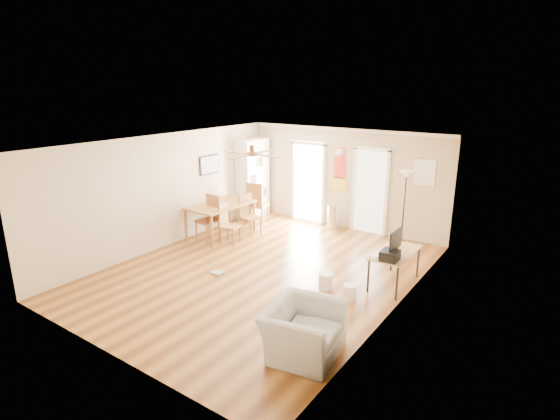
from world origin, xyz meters
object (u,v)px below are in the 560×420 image
Objects in this scene: dining_table at (221,220)px; wastebasket_a at (325,281)px; trash_can at (333,217)px; printer at (390,255)px; dining_chair_right_a at (250,215)px; armchair at (303,331)px; dining_chair_right_b at (230,224)px; bookshelf at (253,179)px; torchiere_lamp at (404,207)px; computer_desk at (394,268)px; wastebasket_b at (349,292)px; dining_chair_near at (207,219)px; dining_chair_far at (258,203)px.

dining_table is 5.48× the size of wastebasket_a.
printer reaches higher than trash_can.
dining_chair_right_a is 5.16m from armchair.
dining_chair_right_b is at bearing -170.68° from dining_chair_right_a.
wastebasket_a is (-1.03, -0.45, -0.60)m from printer.
bookshelf reaches higher than torchiere_lamp.
computer_desk is (3.99, 0.09, -0.14)m from dining_chair_right_b.
wastebasket_a is 0.57m from wastebasket_b.
printer is (4.60, -0.65, 0.34)m from dining_table.
dining_table is 1.74× the size of dining_chair_right_b.
bookshelf reaches higher than printer.
bookshelf is 6.38× the size of printer.
wastebasket_b is at bearing -52.01° from bookshelf.
computer_desk is at bearing 95.82° from printer.
dining_chair_right_b reaches higher than computer_desk.
printer is at bearing -8.02° from dining_table.
torchiere_lamp is (3.33, 1.58, 0.38)m from dining_chair_right_a.
trash_can is (2.42, 0.28, -0.78)m from bookshelf.
armchair is (4.36, -2.64, -0.19)m from dining_chair_near.
dining_chair_right_b is (0.00, -0.77, -0.03)m from dining_chair_right_a.
dining_chair_right_b is 4.66m from armchair.
dining_chair_right_b is at bearing 165.27° from wastebasket_b.
dining_chair_near reaches higher than computer_desk.
dining_chair_right_b is at bearing -178.78° from computer_desk.
dining_chair_right_b is 0.77× the size of computer_desk.
computer_desk reaches higher than trash_can.
dining_table is at bearing 45.52° from armchair.
dining_chair_right_a reaches higher than computer_desk.
dining_table is at bearing 163.41° from wastebasket_b.
wastebasket_a is (-0.97, -0.90, -0.18)m from computer_desk.
dining_chair_near reaches higher than wastebasket_b.
dining_chair_near is at bearing 169.32° from wastebasket_a.
dining_chair_near is 0.99× the size of armchair.
dining_chair_near is 1.69× the size of trash_can.
dining_table reaches higher than wastebasket_a.
dining_chair_far is at bearing 144.62° from wastebasket_a.
dining_chair_far is at bearing 84.56° from dining_table.
torchiere_lamp is at bearing 37.68° from dining_chair_near.
torchiere_lamp is at bearing -55.37° from dining_chair_right_a.
bookshelf reaches higher than trash_can.
dining_chair_far is at bearing -169.21° from torchiere_lamp.
wastebasket_a is at bearing 166.95° from wastebasket_b.
printer is 1.27m from wastebasket_a.
torchiere_lamp is 3.26m from wastebasket_a.
printer is at bearing -44.22° from bookshelf.
wastebasket_b is (-0.42, -1.02, -0.19)m from computer_desk.
dining_chair_near reaches higher than dining_chair_right_b.
dining_chair_right_a reaches higher than wastebasket_b.
computer_desk is at bearing 42.75° from wastebasket_a.
torchiere_lamp is at bearing 27.95° from dining_table.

